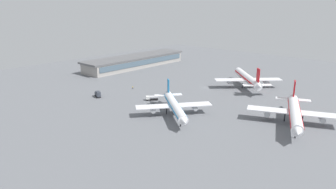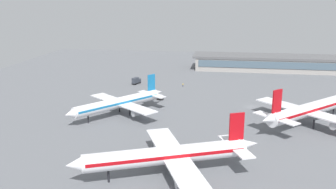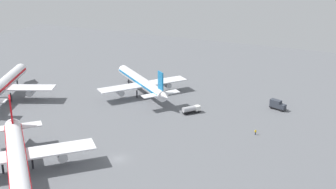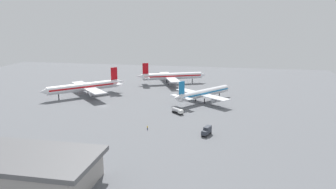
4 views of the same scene
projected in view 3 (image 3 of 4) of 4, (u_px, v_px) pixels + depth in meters
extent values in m
plane|color=slate|center=(119.00, 159.00, 122.86)|extent=(288.00, 288.00, 0.00)
cylinder|color=white|center=(17.00, 158.00, 111.86)|extent=(32.48, 32.27, 4.54)
cone|color=white|center=(12.00, 122.00, 131.04)|extent=(6.58, 6.57, 3.63)
cube|color=red|center=(17.00, 156.00, 111.74)|extent=(31.37, 31.18, 0.82)
cube|color=white|center=(17.00, 156.00, 113.83)|extent=(32.29, 32.46, 0.41)
cylinder|color=#A5A8AD|center=(62.00, 154.00, 117.95)|extent=(5.56, 5.55, 2.50)
cube|color=white|center=(13.00, 127.00, 128.09)|extent=(13.66, 13.73, 0.33)
cube|color=red|center=(11.00, 109.00, 126.26)|extent=(3.16, 3.14, 7.26)
cylinder|color=black|center=(33.00, 163.00, 117.26)|extent=(0.54, 0.54, 3.18)
cylinder|color=black|center=(3.00, 168.00, 114.88)|extent=(0.54, 0.54, 3.18)
cylinder|color=white|center=(141.00, 82.00, 170.30)|extent=(25.31, 30.74, 3.96)
cone|color=white|center=(122.00, 69.00, 186.32)|extent=(5.40, 5.43, 3.76)
cone|color=white|center=(165.00, 96.00, 154.08)|extent=(5.54, 5.84, 3.17)
cube|color=#1972B2|center=(141.00, 81.00, 170.20)|extent=(24.49, 29.66, 0.71)
cube|color=white|center=(143.00, 84.00, 168.93)|extent=(30.44, 25.62, 0.36)
cylinder|color=#A5A8AD|center=(119.00, 92.00, 165.25)|extent=(4.60, 5.02, 2.18)
cylinder|color=#A5A8AD|center=(166.00, 84.00, 173.55)|extent=(4.60, 5.02, 2.18)
cube|color=white|center=(161.00, 94.00, 156.64)|extent=(12.74, 10.97, 0.28)
cube|color=#1972B2|center=(161.00, 81.00, 155.04)|extent=(2.47, 2.98, 6.33)
cylinder|color=black|center=(129.00, 81.00, 181.96)|extent=(0.47, 0.47, 2.77)
cylinder|color=black|center=(137.00, 94.00, 167.66)|extent=(0.47, 0.47, 2.77)
cylinder|color=black|center=(152.00, 91.00, 170.40)|extent=(0.47, 0.47, 2.77)
cylinder|color=white|center=(3.00, 85.00, 165.71)|extent=(38.72, 19.94, 4.43)
cone|color=white|center=(22.00, 68.00, 185.90)|extent=(5.73, 5.61, 4.20)
cube|color=red|center=(3.00, 84.00, 165.60)|extent=(37.28, 19.38, 0.80)
cube|color=white|center=(1.00, 87.00, 163.96)|extent=(20.99, 37.67, 0.40)
cylinder|color=#A5A8AD|center=(31.00, 92.00, 164.27)|extent=(5.77, 4.30, 2.43)
cylinder|color=black|center=(17.00, 82.00, 180.23)|extent=(0.53, 0.53, 3.10)
cylinder|color=black|center=(11.00, 97.00, 163.88)|extent=(0.53, 0.53, 3.10)
cube|color=black|center=(278.00, 108.00, 156.70)|extent=(3.71, 5.91, 0.30)
cube|color=#333842|center=(283.00, 107.00, 155.13)|extent=(2.40, 2.34, 1.60)
cube|color=#3F596B|center=(285.00, 107.00, 154.49)|extent=(1.53, 0.62, 0.90)
cube|color=#333842|center=(276.00, 103.00, 156.81)|extent=(3.09, 4.22, 2.60)
cylinder|color=black|center=(284.00, 109.00, 156.10)|extent=(0.56, 0.85, 0.80)
cylinder|color=black|center=(281.00, 111.00, 154.82)|extent=(0.56, 0.85, 0.80)
cylinder|color=black|center=(274.00, 106.00, 158.69)|extent=(0.56, 0.85, 0.80)
cylinder|color=black|center=(271.00, 108.00, 157.41)|extent=(0.56, 0.85, 0.80)
cube|color=black|center=(191.00, 112.00, 153.58)|extent=(6.04, 5.51, 0.30)
cube|color=white|center=(197.00, 108.00, 154.17)|extent=(2.60, 2.61, 1.60)
cube|color=#3F596B|center=(199.00, 107.00, 154.39)|extent=(1.09, 1.27, 0.90)
cylinder|color=#B7B7BC|center=(189.00, 109.00, 152.86)|extent=(4.60, 4.28, 1.80)
cylinder|color=black|center=(196.00, 110.00, 155.33)|extent=(0.81, 0.74, 0.80)
cylinder|color=black|center=(198.00, 112.00, 153.71)|extent=(0.81, 0.74, 0.80)
cylinder|color=black|center=(184.00, 112.00, 153.55)|extent=(0.81, 0.74, 0.80)
cylinder|color=black|center=(187.00, 114.00, 151.93)|extent=(0.81, 0.74, 0.80)
cylinder|color=#1E2338|center=(255.00, 133.00, 137.25)|extent=(0.36, 0.36, 0.85)
cylinder|color=yellow|center=(255.00, 131.00, 137.00)|extent=(0.43, 0.43, 0.60)
sphere|color=tan|center=(256.00, 130.00, 136.86)|extent=(0.22, 0.22, 0.22)
cylinder|color=yellow|center=(255.00, 131.00, 137.13)|extent=(0.10, 0.10, 0.54)
cylinder|color=yellow|center=(256.00, 131.00, 136.88)|extent=(0.10, 0.10, 0.54)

